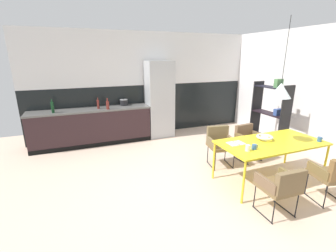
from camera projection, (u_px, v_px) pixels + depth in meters
name	position (u px, v px, depth m)	size (l,w,h in m)	color
ground_plane	(201.00, 186.00, 4.06)	(8.51, 8.51, 0.00)	beige
back_wall_splashback_dark	(148.00, 109.00, 6.72)	(6.36, 0.12, 1.40)	black
back_wall_panel_upper	(146.00, 59.00, 6.32)	(6.36, 0.12, 1.40)	silver
kitchen_counter	(92.00, 126.00, 5.92)	(2.93, 0.63, 0.91)	#2F1E22
refrigerator_column	(159.00, 99.00, 6.39)	(0.70, 0.60, 2.06)	#ADAFB2
dining_table	(271.00, 144.00, 4.06)	(1.85, 0.90, 0.74)	yellow
armchair_corner_seat	(220.00, 141.00, 4.75)	(0.55, 0.54, 0.79)	brown
armchair_head_of_table	(335.00, 173.00, 3.46)	(0.57, 0.56, 0.78)	brown
armchair_near_window	(248.00, 137.00, 5.02)	(0.53, 0.51, 0.75)	brown
armchair_by_stool	(282.00, 184.00, 3.17)	(0.51, 0.49, 0.75)	brown
fruit_bowl	(265.00, 137.00, 4.13)	(0.29, 0.29, 0.08)	silver
open_book	(236.00, 143.00, 3.97)	(0.27, 0.20, 0.02)	white
mug_dark_espresso	(320.00, 139.00, 4.06)	(0.11, 0.07, 0.08)	#335B93
mug_tall_blue	(254.00, 147.00, 3.72)	(0.12, 0.07, 0.08)	#335B93
mug_glass_clear	(248.00, 148.00, 3.65)	(0.12, 0.07, 0.10)	white
cooking_pot	(124.00, 102.00, 6.18)	(0.21, 0.21, 0.18)	black
bottle_oil_tall	(98.00, 104.00, 5.78)	(0.06, 0.06, 0.28)	maroon
bottle_wine_green	(108.00, 105.00, 5.72)	(0.07, 0.07, 0.28)	maroon
bottle_spice_small	(53.00, 107.00, 5.35)	(0.06, 0.06, 0.32)	#0F3319
open_shelf_unit	(270.00, 113.00, 5.49)	(0.30, 0.94, 1.69)	black
pendant_lamp_over_table_near	(281.00, 90.00, 3.75)	(0.33, 0.33, 1.23)	black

